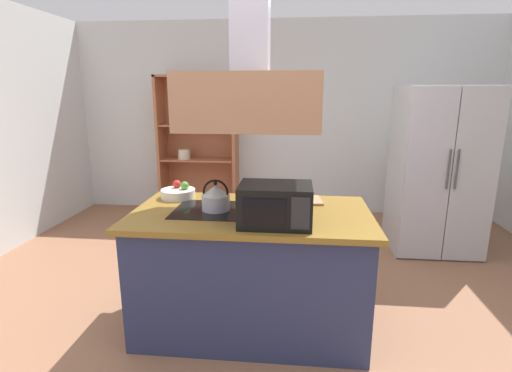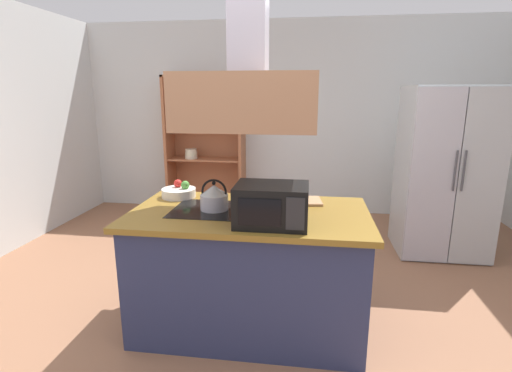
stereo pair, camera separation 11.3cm
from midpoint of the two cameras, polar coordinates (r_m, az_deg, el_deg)
ground_plane at (r=3.14m, az=2.17°, el=-19.54°), size 7.80×7.80×0.00m
wall_back at (r=5.63m, az=5.43°, el=9.87°), size 6.00×0.12×2.70m
kitchen_island at (r=2.90m, az=0.17°, el=-12.20°), size 1.69×0.96×0.90m
range_hood at (r=2.61m, az=0.19°, el=14.80°), size 0.90×0.70×1.22m
refrigerator at (r=4.59m, az=26.87°, el=1.88°), size 0.90×0.77×1.79m
dish_cabinet at (r=5.65m, az=-6.83°, el=4.91°), size 1.11×0.40×1.96m
kettle at (r=2.76m, az=-5.05°, el=-1.65°), size 0.20×0.20×0.22m
cutting_board at (r=2.99m, az=7.46°, el=-2.21°), size 0.37×0.28×0.02m
microwave at (r=2.44m, az=3.67°, el=-2.79°), size 0.46×0.35×0.26m
fruit_bowl at (r=3.15m, az=-10.32°, el=-0.87°), size 0.27×0.27×0.13m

